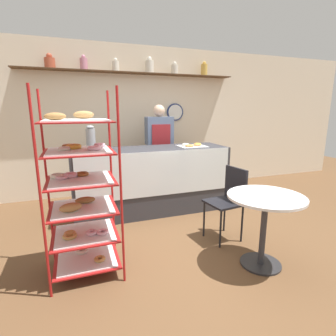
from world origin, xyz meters
TOP-DOWN VIEW (x-y plane):
  - ground_plane at (0.00, 0.00)m, footprint 14.00×14.00m
  - back_wall at (0.00, 2.34)m, footprint 10.00×0.30m
  - display_counter at (0.00, 1.15)m, footprint 2.33×0.70m
  - pastry_rack at (-1.06, -0.14)m, footprint 0.65×0.61m
  - person_worker at (0.33, 1.78)m, footprint 0.47×0.23m
  - cafe_table at (0.63, -0.66)m, footprint 0.75×0.75m
  - cafe_chair at (0.63, -0.03)m, footprint 0.43×0.43m
  - coffee_carafe at (-0.86, 1.13)m, footprint 0.13×0.13m
  - donut_tray_counter at (0.65, 1.09)m, footprint 0.42×0.34m

SIDE VIEW (x-z plane):
  - ground_plane at x=0.00m, z-range 0.00..0.00m
  - display_counter at x=0.00m, z-range 0.00..1.00m
  - cafe_chair at x=0.63m, z-range 0.10..0.99m
  - cafe_table at x=0.63m, z-range 0.19..0.94m
  - pastry_rack at x=-1.06m, z-range -0.05..1.70m
  - person_worker at x=0.33m, z-range 0.07..1.71m
  - donut_tray_counter at x=0.65m, z-range 0.99..1.04m
  - coffee_carafe at x=-0.86m, z-range 0.99..1.35m
  - back_wall at x=0.00m, z-range 0.02..2.72m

